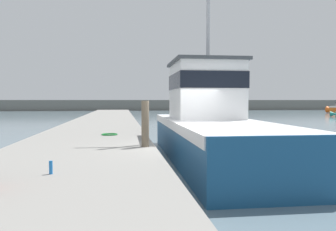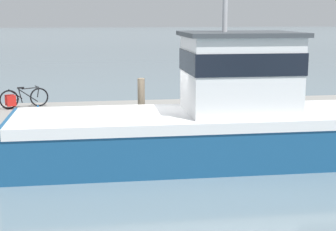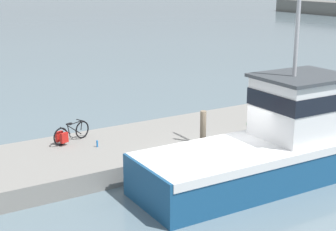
% 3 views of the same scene
% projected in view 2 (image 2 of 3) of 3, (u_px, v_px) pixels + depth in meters
% --- Properties ---
extents(ground_plane, '(320.00, 320.00, 0.00)m').
position_uv_depth(ground_plane, '(141.00, 154.00, 15.46)').
color(ground_plane, slate).
extents(dock_pier, '(4.52, 80.00, 0.71)m').
position_uv_depth(dock_pier, '(131.00, 120.00, 18.59)').
color(dock_pier, gray).
rests_on(dock_pier, ground_plane).
extents(fishing_boat_main, '(3.20, 11.99, 9.15)m').
position_uv_depth(fishing_boat_main, '(215.00, 117.00, 14.42)').
color(fishing_boat_main, navy).
rests_on(fishing_boat_main, ground_plane).
extents(bicycle_touring, '(0.81, 1.72, 0.78)m').
position_uv_depth(bicycle_touring, '(20.00, 99.00, 18.95)').
color(bicycle_touring, black).
rests_on(bicycle_touring, dock_pier).
extents(mooring_post, '(0.23, 0.23, 1.40)m').
position_uv_depth(mooring_post, '(141.00, 100.00, 16.52)').
color(mooring_post, '#756651').
rests_on(mooring_post, dock_pier).
extents(hose_coil, '(0.65, 0.65, 0.05)m').
position_uv_depth(hose_coil, '(237.00, 111.00, 18.37)').
color(hose_coil, '#197A2D').
rests_on(hose_coil, dock_pier).
extents(water_bottle_by_bike, '(0.07, 0.07, 0.26)m').
position_uv_depth(water_bottle_by_bike, '(38.00, 109.00, 18.08)').
color(water_bottle_by_bike, blue).
rests_on(water_bottle_by_bike, dock_pier).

